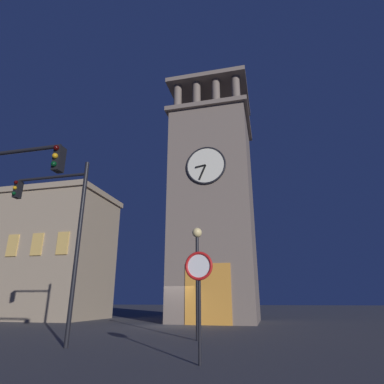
# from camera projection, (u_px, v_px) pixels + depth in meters

# --- Properties ---
(ground_plane) EXTENTS (200.00, 200.00, 0.00)m
(ground_plane) POSITION_uv_depth(u_px,v_px,m) (172.00, 326.00, 20.32)
(ground_plane) COLOR #424247
(clocktower) EXTENTS (6.92, 7.21, 22.44)m
(clocktower) POSITION_uv_depth(u_px,v_px,m) (214.00, 207.00, 26.76)
(clocktower) COLOR #75665B
(clocktower) RESTS_ON ground_plane
(adjacent_wing_building) EXTENTS (16.85, 7.42, 11.12)m
(adjacent_wing_building) POSITION_uv_depth(u_px,v_px,m) (19.00, 255.00, 29.76)
(adjacent_wing_building) COLOR gray
(adjacent_wing_building) RESTS_ON ground_plane
(traffic_signal_near) EXTENTS (3.40, 0.41, 6.97)m
(traffic_signal_near) POSITION_uv_depth(u_px,v_px,m) (59.00, 221.00, 12.54)
(traffic_signal_near) COLOR black
(traffic_signal_near) RESTS_ON ground_plane
(street_lamp) EXTENTS (0.44, 0.44, 4.67)m
(street_lamp) POSITION_uv_depth(u_px,v_px,m) (197.00, 258.00, 13.90)
(street_lamp) COLOR black
(street_lamp) RESTS_ON ground_plane
(no_horn_sign) EXTENTS (0.78, 0.14, 2.84)m
(no_horn_sign) POSITION_uv_depth(u_px,v_px,m) (199.00, 274.00, 8.61)
(no_horn_sign) COLOR black
(no_horn_sign) RESTS_ON ground_plane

